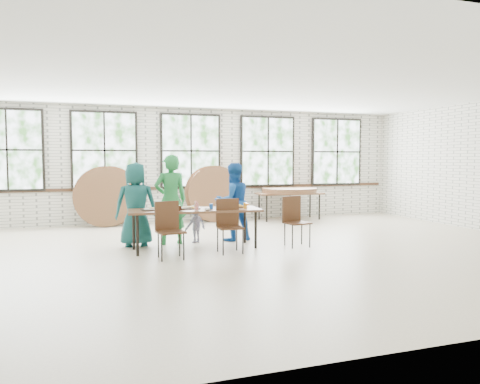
{
  "coord_description": "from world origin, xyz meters",
  "views": [
    {
      "loc": [
        -2.79,
        -7.75,
        1.65
      ],
      "look_at": [
        0.0,
        0.4,
        1.05
      ],
      "focal_mm": 35.0,
      "sensor_mm": 36.0,
      "label": 1
    }
  ],
  "objects_px": {
    "dining_table": "(195,212)",
    "storage_table": "(289,195)",
    "chair_near_left": "(169,225)",
    "chair_near_right": "(229,221)"
  },
  "relations": [
    {
      "from": "storage_table",
      "to": "chair_near_left",
      "type": "bearing_deg",
      "value": -130.68
    },
    {
      "from": "chair_near_left",
      "to": "storage_table",
      "type": "bearing_deg",
      "value": 35.59
    },
    {
      "from": "dining_table",
      "to": "storage_table",
      "type": "height_order",
      "value": "same"
    },
    {
      "from": "chair_near_left",
      "to": "storage_table",
      "type": "relative_size",
      "value": 0.51
    },
    {
      "from": "dining_table",
      "to": "storage_table",
      "type": "bearing_deg",
      "value": 49.06
    },
    {
      "from": "dining_table",
      "to": "storage_table",
      "type": "xyz_separation_m",
      "value": [
        3.44,
        3.31,
        -0.0
      ]
    },
    {
      "from": "dining_table",
      "to": "chair_near_right",
      "type": "height_order",
      "value": "chair_near_right"
    },
    {
      "from": "chair_near_right",
      "to": "chair_near_left",
      "type": "bearing_deg",
      "value": -167.88
    },
    {
      "from": "chair_near_right",
      "to": "storage_table",
      "type": "xyz_separation_m",
      "value": [
        2.93,
        3.76,
        0.13
      ]
    },
    {
      "from": "dining_table",
      "to": "chair_near_left",
      "type": "height_order",
      "value": "chair_near_left"
    }
  ]
}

